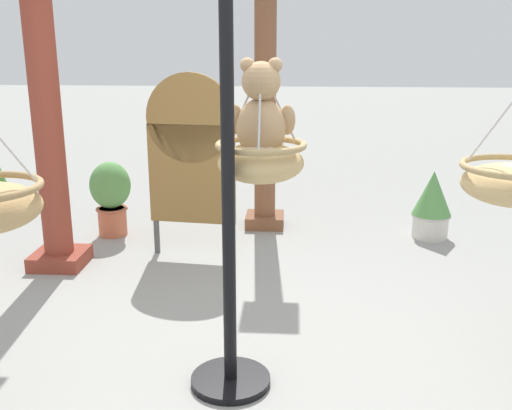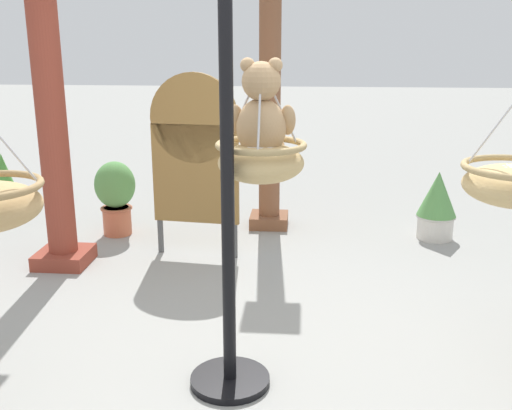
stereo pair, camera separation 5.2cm
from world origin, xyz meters
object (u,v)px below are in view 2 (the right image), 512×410
at_px(greenhouse_pillar_left, 270,100).
at_px(greenhouse_pillar_right, 52,120).
at_px(hanging_basket_with_teddy, 261,160).
at_px(display_sign_board, 195,151).
at_px(potted_plant_conical_shrub, 437,205).
at_px(display_pole_central, 228,241).
at_px(potted_plant_bushy_green, 115,194).
at_px(potted_plant_tall_leafy, 4,183).
at_px(teddy_bear, 261,116).

xyz_separation_m(greenhouse_pillar_left, greenhouse_pillar_right, (-1.65, -1.20, -0.05)).
bearing_deg(hanging_basket_with_teddy, display_sign_board, 111.59).
height_order(greenhouse_pillar_left, potted_plant_conical_shrub, greenhouse_pillar_left).
height_order(display_pole_central, greenhouse_pillar_right, display_pole_central).
relative_size(potted_plant_bushy_green, display_sign_board, 0.45).
bearing_deg(display_sign_board, greenhouse_pillar_right, -163.40).
height_order(greenhouse_pillar_left, potted_plant_tall_leafy, greenhouse_pillar_left).
xyz_separation_m(potted_plant_tall_leafy, potted_plant_conical_shrub, (4.45, -0.45, -0.01)).
xyz_separation_m(hanging_basket_with_teddy, teddy_bear, (-0.00, 0.02, 0.23)).
relative_size(hanging_basket_with_teddy, potted_plant_bushy_green, 0.86).
distance_m(potted_plant_conical_shrub, display_sign_board, 2.33).
xyz_separation_m(display_pole_central, greenhouse_pillar_left, (0.04, 2.87, 0.43)).
height_order(display_pole_central, potted_plant_tall_leafy, display_pole_central).
bearing_deg(potted_plant_tall_leafy, display_sign_board, -25.14).
distance_m(greenhouse_pillar_right, potted_plant_bushy_green, 1.17).
distance_m(display_pole_central, greenhouse_pillar_right, 2.36).
relative_size(greenhouse_pillar_left, potted_plant_conical_shrub, 4.05).
bearing_deg(teddy_bear, potted_plant_bushy_green, 125.24).
relative_size(display_pole_central, greenhouse_pillar_right, 1.04).
bearing_deg(potted_plant_conical_shrub, greenhouse_pillar_right, -163.86).
height_order(hanging_basket_with_teddy, potted_plant_tall_leafy, hanging_basket_with_teddy).
distance_m(greenhouse_pillar_left, display_sign_board, 1.10).
xyz_separation_m(greenhouse_pillar_left, potted_plant_tall_leafy, (-2.85, 0.19, -0.93)).
height_order(hanging_basket_with_teddy, potted_plant_conical_shrub, hanging_basket_with_teddy).
height_order(hanging_basket_with_teddy, teddy_bear, teddy_bear).
height_order(teddy_bear, potted_plant_tall_leafy, teddy_bear).
distance_m(potted_plant_tall_leafy, potted_plant_bushy_green, 1.52).
distance_m(potted_plant_bushy_green, display_sign_board, 1.13).
bearing_deg(potted_plant_conical_shrub, greenhouse_pillar_left, 170.79).
bearing_deg(greenhouse_pillar_left, teddy_bear, -87.49).
distance_m(greenhouse_pillar_left, potted_plant_conical_shrub, 1.86).
bearing_deg(hanging_basket_with_teddy, potted_plant_bushy_green, 124.94).
height_order(greenhouse_pillar_left, display_sign_board, greenhouse_pillar_left).
relative_size(hanging_basket_with_teddy, display_sign_board, 0.39).
xyz_separation_m(display_pole_central, teddy_bear, (0.15, 0.27, 0.62)).
xyz_separation_m(hanging_basket_with_teddy, greenhouse_pillar_right, (-1.77, 1.42, -0.00)).
bearing_deg(potted_plant_bushy_green, greenhouse_pillar_right, -104.22).
distance_m(teddy_bear, potted_plant_tall_leafy, 4.22).
height_order(hanging_basket_with_teddy, greenhouse_pillar_right, greenhouse_pillar_right).
relative_size(teddy_bear, potted_plant_bushy_green, 0.74).
height_order(greenhouse_pillar_left, greenhouse_pillar_right, greenhouse_pillar_left).
xyz_separation_m(greenhouse_pillar_left, potted_plant_bushy_green, (-1.45, -0.38, -0.86)).
distance_m(hanging_basket_with_teddy, potted_plant_bushy_green, 2.84).
xyz_separation_m(potted_plant_bushy_green, display_sign_board, (0.87, -0.49, 0.52)).
height_order(teddy_bear, greenhouse_pillar_right, greenhouse_pillar_right).
bearing_deg(display_sign_board, potted_plant_tall_leafy, 154.86).
relative_size(potted_plant_tall_leafy, potted_plant_conical_shrub, 1.02).
height_order(potted_plant_conical_shrub, display_sign_board, display_sign_board).
xyz_separation_m(hanging_basket_with_teddy, potted_plant_tall_leafy, (-2.97, 2.81, -0.88)).
relative_size(display_pole_central, potted_plant_conical_shrub, 4.03).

